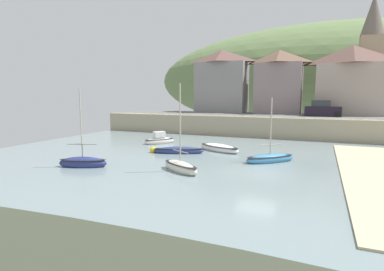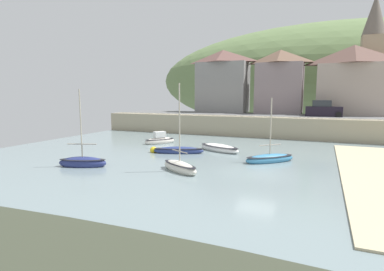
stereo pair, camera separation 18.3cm
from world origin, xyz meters
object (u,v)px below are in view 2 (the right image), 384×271
at_px(church_with_spire, 372,53).
at_px(rowboat_small_beached, 180,167).
at_px(waterfront_building_right, 353,80).
at_px(dinghy_open_wooden, 83,162).
at_px(motorboat_with_cabin, 270,158).
at_px(sailboat_white_hull, 179,150).
at_px(sailboat_nearest_shore, 219,148).
at_px(sailboat_tall_mast, 160,140).
at_px(parked_car_near_slipway, 323,110).
at_px(waterfront_building_left, 223,81).
at_px(waterfront_building_centre, 280,81).
at_px(mooring_buoy, 154,150).

xyz_separation_m(church_with_spire, rowboat_small_beached, (-14.20, -31.16, -10.36)).
relative_size(waterfront_building_right, church_with_spire, 0.56).
distance_m(waterfront_building_right, dinghy_open_wooden, 34.76).
bearing_deg(rowboat_small_beached, motorboat_with_cabin, 76.17).
bearing_deg(sailboat_white_hull, sailboat_nearest_shore, 18.84).
bearing_deg(sailboat_tall_mast, church_with_spire, -5.89).
bearing_deg(parked_car_near_slipway, sailboat_white_hull, -127.57).
distance_m(waterfront_building_left, church_with_spire, 20.64).
relative_size(motorboat_with_cabin, rowboat_small_beached, 0.84).
height_order(sailboat_tall_mast, dinghy_open_wooden, dinghy_open_wooden).
bearing_deg(church_with_spire, waterfront_building_centre, -160.94).
xyz_separation_m(sailboat_white_hull, sailboat_nearest_shore, (2.90, 2.34, 0.02)).
xyz_separation_m(church_with_spire, sailboat_nearest_shore, (-14.12, -23.14, -10.41)).
distance_m(waterfront_building_right, sailboat_tall_mast, 26.40).
distance_m(waterfront_building_left, waterfront_building_centre, 8.36).
relative_size(sailboat_tall_mast, sailboat_nearest_shore, 0.70).
xyz_separation_m(waterfront_building_left, sailboat_nearest_shore, (5.81, -19.14, -6.85)).
xyz_separation_m(church_with_spire, sailboat_white_hull, (-17.02, -25.48, -10.44)).
bearing_deg(mooring_buoy, parked_car_near_slipway, 52.40).
bearing_deg(parked_car_near_slipway, mooring_buoy, -131.60).
distance_m(motorboat_with_cabin, sailboat_nearest_shore, 5.64).
height_order(motorboat_with_cabin, dinghy_open_wooden, dinghy_open_wooden).
distance_m(waterfront_building_right, sailboat_white_hull, 26.80).
bearing_deg(sailboat_tall_mast, sailboat_nearest_shore, -64.67).
bearing_deg(sailboat_white_hull, rowboat_small_beached, -83.60).
distance_m(waterfront_building_left, sailboat_white_hull, 22.74).
bearing_deg(waterfront_building_left, church_with_spire, 11.35).
height_order(motorboat_with_cabin, sailboat_tall_mast, motorboat_with_cabin).
bearing_deg(waterfront_building_left, parked_car_near_slipway, -17.61).
xyz_separation_m(waterfront_building_right, sailboat_white_hull, (-14.56, -21.48, -6.70)).
height_order(waterfront_building_right, mooring_buoy, waterfront_building_right).
relative_size(motorboat_with_cabin, sailboat_white_hull, 1.13).
distance_m(parked_car_near_slipway, mooring_buoy, 22.27).
bearing_deg(dinghy_open_wooden, parked_car_near_slipway, 37.56).
relative_size(motorboat_with_cabin, sailboat_nearest_shore, 1.10).
bearing_deg(motorboat_with_cabin, waterfront_building_right, 29.53).
relative_size(motorboat_with_cabin, sailboat_tall_mast, 1.56).
distance_m(waterfront_building_right, parked_car_near_slipway, 6.71).
height_order(church_with_spire, sailboat_white_hull, church_with_spire).
bearing_deg(church_with_spire, motorboat_with_cabin, -109.57).
bearing_deg(mooring_buoy, sailboat_white_hull, 12.85).
bearing_deg(church_with_spire, dinghy_open_wooden, -122.88).
height_order(sailboat_tall_mast, sailboat_nearest_shore, sailboat_tall_mast).
distance_m(motorboat_with_cabin, sailboat_tall_mast, 12.69).
relative_size(waterfront_building_centre, church_with_spire, 0.55).
xyz_separation_m(sailboat_tall_mast, parked_car_near_slipway, (15.35, 13.00, 2.85)).
bearing_deg(mooring_buoy, waterfront_building_left, 91.87).
xyz_separation_m(waterfront_building_centre, sailboat_nearest_shore, (-2.55, -19.14, -6.63)).
height_order(waterfront_building_centre, dinghy_open_wooden, waterfront_building_centre).
bearing_deg(sailboat_nearest_shore, waterfront_building_left, 131.01).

